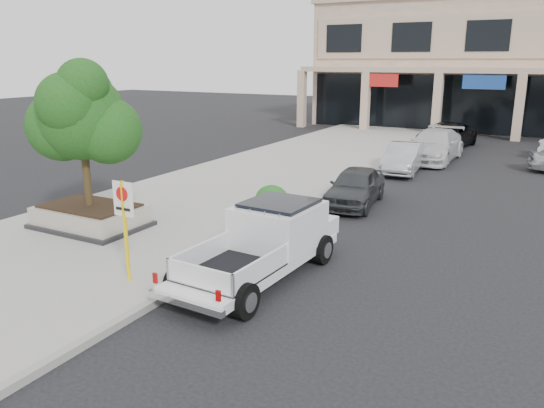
{
  "coord_description": "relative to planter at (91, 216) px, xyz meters",
  "views": [
    {
      "loc": [
        5.48,
        -9.65,
        4.98
      ],
      "look_at": [
        -0.61,
        1.5,
        1.51
      ],
      "focal_mm": 35.0,
      "sensor_mm": 36.0,
      "label": 1
    }
  ],
  "objects": [
    {
      "name": "planter",
      "position": [
        0.0,
        0.0,
        0.0
      ],
      "size": [
        3.2,
        2.2,
        0.68
      ],
      "color": "black",
      "rests_on": "sidewalk"
    },
    {
      "name": "sidewalk",
      "position": [
        1.01,
        4.98,
        -0.4
      ],
      "size": [
        8.0,
        52.0,
        0.15
      ],
      "primitive_type": "cube",
      "color": "gray",
      "rests_on": "ground"
    },
    {
      "name": "curb_car_a",
      "position": [
        5.87,
        6.64,
        0.19
      ],
      "size": [
        1.94,
        4.03,
        1.33
      ],
      "primitive_type": "imported",
      "rotation": [
        0.0,
        0.0,
        0.1
      ],
      "color": "#323438",
      "rests_on": "ground"
    },
    {
      "name": "hedge",
      "position": [
        4.06,
        3.82,
        0.14
      ],
      "size": [
        1.1,
        0.99,
        0.93
      ],
      "primitive_type": "ellipsoid",
      "color": "#164D19",
      "rests_on": "sidewalk"
    },
    {
      "name": "pickup_truck",
      "position": [
        6.16,
        -0.7,
        0.36
      ],
      "size": [
        2.24,
        5.42,
        1.68
      ],
      "primitive_type": null,
      "rotation": [
        0.0,
        0.0,
        -0.05
      ],
      "color": "white",
      "rests_on": "ground"
    },
    {
      "name": "ground",
      "position": [
        6.51,
        -1.02,
        -0.48
      ],
      "size": [
        120.0,
        120.0,
        0.0
      ],
      "primitive_type": "plane",
      "color": "black",
      "rests_on": "ground"
    },
    {
      "name": "curb_car_d",
      "position": [
        6.18,
        21.06,
        0.25
      ],
      "size": [
        2.88,
        5.41,
        1.45
      ],
      "primitive_type": "imported",
      "rotation": [
        0.0,
        0.0,
        -0.09
      ],
      "color": "black",
      "rests_on": "ground"
    },
    {
      "name": "planter_tree",
      "position": [
        0.13,
        0.15,
        2.94
      ],
      "size": [
        2.9,
        2.55,
        4.0
      ],
      "color": "#2F2412",
      "rests_on": "planter"
    },
    {
      "name": "curb_car_c",
      "position": [
        6.45,
        16.57,
        0.31
      ],
      "size": [
        2.32,
        5.43,
        1.56
      ],
      "primitive_type": "imported",
      "rotation": [
        0.0,
        0.0,
        -0.02
      ],
      "color": "silver",
      "rests_on": "ground"
    },
    {
      "name": "curb",
      "position": [
        4.96,
        4.98,
        -0.4
      ],
      "size": [
        0.2,
        52.0,
        0.15
      ],
      "primitive_type": "cube",
      "color": "gray",
      "rests_on": "ground"
    },
    {
      "name": "curb_car_b",
      "position": [
        5.85,
        13.04,
        0.18
      ],
      "size": [
        1.72,
        4.11,
        1.32
      ],
      "primitive_type": "imported",
      "rotation": [
        0.0,
        0.0,
        0.08
      ],
      "color": "#A9ABB1",
      "rests_on": "ground"
    },
    {
      "name": "no_parking_sign",
      "position": [
        3.81,
        -2.46,
        1.16
      ],
      "size": [
        0.55,
        0.09,
        2.3
      ],
      "color": "yellow",
      "rests_on": "sidewalk"
    }
  ]
}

